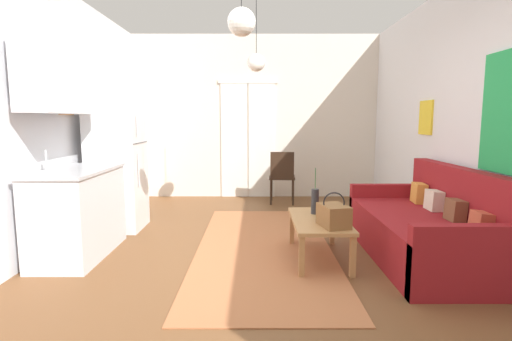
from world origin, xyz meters
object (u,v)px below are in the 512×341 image
bamboo_vase (313,201)px  pendant_lamp_far (255,63)px  refrigerator (115,159)px  accent_chair (281,175)px  coffee_table (318,224)px  handbag (332,215)px  couch (426,230)px  pendant_lamp_near (240,22)px

bamboo_vase → pendant_lamp_far: 1.97m
refrigerator → accent_chair: 2.65m
coffee_table → accent_chair: bearing=94.4°
bamboo_vase → handbag: (0.10, -0.49, -0.03)m
bamboo_vase → refrigerator: 2.54m
couch → bamboo_vase: bearing=169.4°
refrigerator → bamboo_vase: bearing=-20.8°
coffee_table → handbag: 0.33m
couch → pendant_lamp_far: bearing=143.6°
handbag → refrigerator: size_ratio=0.20×
bamboo_vase → refrigerator: refrigerator is taller
bamboo_vase → pendant_lamp_near: (-0.73, -0.56, 1.65)m
coffee_table → refrigerator: (-2.36, 1.11, 0.53)m
bamboo_vase → accent_chair: bearing=94.4°
pendant_lamp_near → pendant_lamp_far: (0.13, 1.61, -0.10)m
coffee_table → pendant_lamp_near: size_ratio=1.31×
coffee_table → bamboo_vase: 0.28m
couch → handbag: (-1.00, -0.28, 0.23)m
handbag → accent_chair: (-0.28, 2.85, -0.03)m
couch → pendant_lamp_near: (-1.83, -0.36, 1.90)m
bamboo_vase → pendant_lamp_near: 1.89m
handbag → bamboo_vase: bearing=101.3°
couch → pendant_lamp_far: (-1.70, 1.26, 1.80)m
handbag → refrigerator: bearing=150.5°
couch → bamboo_vase: (-1.10, 0.21, 0.25)m
couch → accent_chair: couch is taller
handbag → accent_chair: bearing=95.6°
accent_chair → pendant_lamp_near: 3.43m
refrigerator → accent_chair: (2.17, 1.47, -0.40)m
couch → refrigerator: bearing=162.3°
bamboo_vase → pendant_lamp_far: (-0.61, 1.05, 1.55)m
refrigerator → pendant_lamp_near: (1.62, -1.46, 1.30)m
bamboo_vase → handbag: 0.50m
coffee_table → refrigerator: bearing=154.9°
couch → coffee_table: 1.09m
coffee_table → pendant_lamp_far: pendant_lamp_far is taller
bamboo_vase → accent_chair: (-0.18, 2.36, -0.05)m
couch → coffee_table: (-1.08, -0.00, 0.07)m
bamboo_vase → refrigerator: bearing=159.2°
pendant_lamp_far → accent_chair: bearing=72.0°
accent_chair → bamboo_vase: bearing=98.5°
couch → refrigerator: (-3.45, 1.10, 0.60)m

